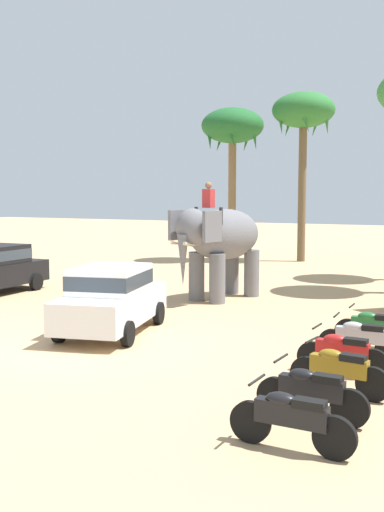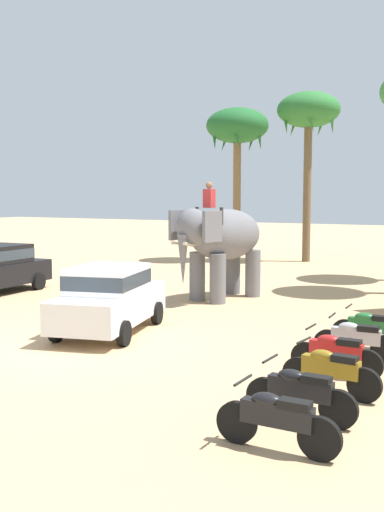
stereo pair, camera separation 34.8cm
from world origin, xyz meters
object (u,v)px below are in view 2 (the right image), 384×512
(motorcycle_second_in_row, at_px, (300,392))
(car_sedan_foreground, at_px, (109,296))
(palm_tree_behind_elephant, at_px, (309,115))
(palm_tree_left_of_road, at_px, (237,130))
(motorcycle_nearest_camera, at_px, (277,418))
(motorcycle_fourth_in_row, at_px, (336,353))
(motorcycle_mid_row, at_px, (330,370))
(elephant_with_mahout, at_px, (221,240))
(motorcycle_far_in_row, at_px, (356,339))
(motorcycle_end_of_row, at_px, (371,328))

(motorcycle_second_in_row, bearing_deg, car_sedan_foreground, 149.87)
(palm_tree_behind_elephant, height_order, palm_tree_left_of_road, palm_tree_behind_elephant)
(motorcycle_nearest_camera, bearing_deg, palm_tree_left_of_road, 115.68)
(motorcycle_fourth_in_row, bearing_deg, motorcycle_mid_row, -78.86)
(elephant_with_mahout, bearing_deg, motorcycle_second_in_row, -57.91)
(motorcycle_far_in_row, xyz_separation_m, palm_tree_behind_elephant, (-6.98, 18.08, 7.03))
(car_sedan_foreground, bearing_deg, elephant_with_mahout, 87.10)
(elephant_with_mahout, bearing_deg, palm_tree_left_of_road, 111.87)
(motorcycle_second_in_row, height_order, palm_tree_behind_elephant, palm_tree_behind_elephant)
(motorcycle_nearest_camera, bearing_deg, motorcycle_mid_row, 90.23)
(car_sedan_foreground, distance_m, elephant_with_mahout, 5.95)
(motorcycle_fourth_in_row, xyz_separation_m, palm_tree_left_of_road, (-10.20, 17.89, 6.31))
(motorcycle_fourth_in_row, bearing_deg, motorcycle_second_in_row, -86.45)
(car_sedan_foreground, xyz_separation_m, elephant_with_mahout, (0.30, 5.85, 1.06))
(motorcycle_mid_row, height_order, palm_tree_left_of_road, palm_tree_left_of_road)
(motorcycle_fourth_in_row, bearing_deg, palm_tree_behind_elephant, 109.64)
(motorcycle_nearest_camera, height_order, motorcycle_mid_row, same)
(motorcycle_far_in_row, bearing_deg, motorcycle_end_of_row, 88.27)
(motorcycle_nearest_camera, distance_m, motorcycle_end_of_row, 6.42)
(motorcycle_end_of_row, bearing_deg, motorcycle_mid_row, -87.75)
(motorcycle_second_in_row, bearing_deg, motorcycle_nearest_camera, -86.11)
(car_sedan_foreground, height_order, palm_tree_behind_elephant, palm_tree_behind_elephant)
(motorcycle_nearest_camera, distance_m, motorcycle_mid_row, 2.63)
(elephant_with_mahout, height_order, motorcycle_fourth_in_row, elephant_with_mahout)
(motorcycle_fourth_in_row, relative_size, motorcycle_far_in_row, 1.00)
(motorcycle_nearest_camera, relative_size, motorcycle_second_in_row, 1.00)
(motorcycle_nearest_camera, bearing_deg, palm_tree_behind_elephant, 107.15)
(motorcycle_second_in_row, distance_m, motorcycle_far_in_row, 3.95)
(elephant_with_mahout, relative_size, palm_tree_behind_elephant, 0.46)
(motorcycle_nearest_camera, height_order, palm_tree_behind_elephant, palm_tree_behind_elephant)
(motorcycle_second_in_row, distance_m, palm_tree_behind_elephant, 24.19)
(motorcycle_fourth_in_row, height_order, motorcycle_far_in_row, same)
(elephant_with_mahout, xyz_separation_m, motorcycle_far_in_row, (5.82, -5.51, -1.53))
(motorcycle_fourth_in_row, distance_m, palm_tree_left_of_road, 21.54)
(elephant_with_mahout, bearing_deg, motorcycle_end_of_row, -36.10)
(car_sedan_foreground, bearing_deg, palm_tree_behind_elephant, 92.69)
(motorcycle_far_in_row, xyz_separation_m, palm_tree_left_of_road, (-10.24, 16.53, 6.31))
(motorcycle_fourth_in_row, distance_m, motorcycle_end_of_row, 2.60)
(car_sedan_foreground, xyz_separation_m, palm_tree_left_of_road, (-4.13, 16.87, 5.85))
(motorcycle_nearest_camera, distance_m, palm_tree_left_of_road, 24.91)
(elephant_with_mahout, relative_size, motorcycle_end_of_row, 2.23)
(motorcycle_nearest_camera, height_order, motorcycle_far_in_row, same)
(elephant_with_mahout, bearing_deg, palm_tree_behind_elephant, 95.28)
(motorcycle_nearest_camera, relative_size, motorcycle_mid_row, 1.00)
(motorcycle_fourth_in_row, bearing_deg, car_sedan_foreground, 170.42)
(car_sedan_foreground, distance_m, motorcycle_second_in_row, 7.22)
(car_sedan_foreground, bearing_deg, motorcycle_nearest_camera, -37.50)
(motorcycle_fourth_in_row, height_order, motorcycle_end_of_row, same)
(motorcycle_second_in_row, bearing_deg, motorcycle_mid_row, 87.01)
(car_sedan_foreground, relative_size, motorcycle_nearest_camera, 2.44)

